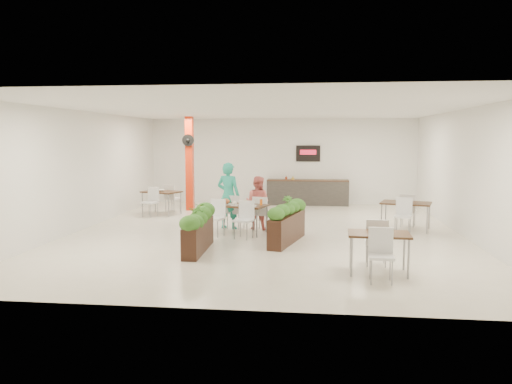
# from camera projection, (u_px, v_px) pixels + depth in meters

# --- Properties ---
(ground) EXTENTS (12.00, 12.00, 0.00)m
(ground) POSITION_uv_depth(u_px,v_px,m) (266.00, 232.00, 13.11)
(ground) COLOR beige
(ground) RESTS_ON ground
(room_shell) EXTENTS (10.10, 12.10, 3.22)m
(room_shell) POSITION_uv_depth(u_px,v_px,m) (266.00, 156.00, 12.90)
(room_shell) COLOR white
(room_shell) RESTS_ON ground
(red_column) EXTENTS (0.40, 0.41, 3.20)m
(red_column) POSITION_uv_depth(u_px,v_px,m) (190.00, 163.00, 17.02)
(red_column) COLOR red
(red_column) RESTS_ON ground
(service_counter) EXTENTS (3.00, 0.64, 2.20)m
(service_counter) POSITION_uv_depth(u_px,v_px,m) (308.00, 192.00, 18.53)
(service_counter) COLOR #2A2725
(service_counter) RESTS_ON ground
(main_table) EXTENTS (1.64, 1.91, 0.92)m
(main_table) POSITION_uv_depth(u_px,v_px,m) (239.00, 209.00, 12.94)
(main_table) COLOR #321F10
(main_table) RESTS_ON ground
(diner_man) EXTENTS (0.76, 0.61, 1.82)m
(diner_man) POSITION_uv_depth(u_px,v_px,m) (228.00, 196.00, 13.60)
(diner_man) COLOR teal
(diner_man) RESTS_ON ground
(diner_woman) EXTENTS (0.83, 0.73, 1.45)m
(diner_woman) POSITION_uv_depth(u_px,v_px,m) (258.00, 203.00, 13.52)
(diner_woman) COLOR #EF736A
(diner_woman) RESTS_ON ground
(planter_left) EXTENTS (0.44, 2.03, 1.06)m
(planter_left) POSITION_uv_depth(u_px,v_px,m) (198.00, 228.00, 10.87)
(planter_left) COLOR black
(planter_left) RESTS_ON ground
(planter_right) EXTENTS (0.80, 2.08, 1.11)m
(planter_right) POSITION_uv_depth(u_px,v_px,m) (287.00, 221.00, 11.77)
(planter_right) COLOR black
(planter_right) RESTS_ON ground
(side_table_a) EXTENTS (1.37, 1.66, 0.92)m
(side_table_a) POSITION_uv_depth(u_px,v_px,m) (162.00, 195.00, 16.24)
(side_table_a) COLOR #321F10
(side_table_a) RESTS_ON ground
(side_table_b) EXTENTS (1.47, 1.67, 0.92)m
(side_table_b) POSITION_uv_depth(u_px,v_px,m) (406.00, 206.00, 13.43)
(side_table_b) COLOR #321F10
(side_table_b) RESTS_ON ground
(side_table_c) EXTENTS (1.14, 1.64, 0.92)m
(side_table_c) POSITION_uv_depth(u_px,v_px,m) (379.00, 240.00, 9.07)
(side_table_c) COLOR #321F10
(side_table_c) RESTS_ON ground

